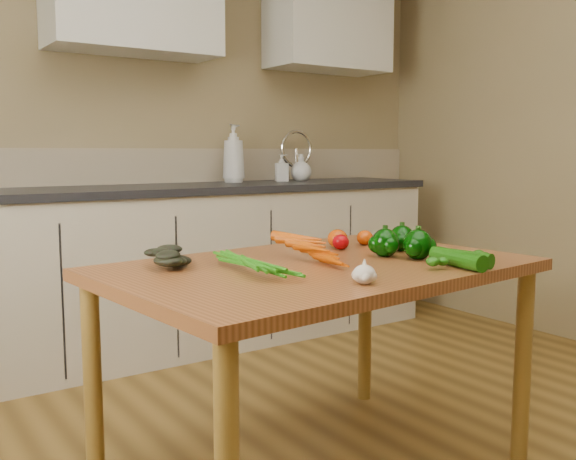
% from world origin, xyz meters
% --- Properties ---
extents(room, '(4.04, 5.04, 2.64)m').
position_xyz_m(room, '(0.00, 0.17, 1.25)').
color(room, olive).
rests_on(room, ground).
extents(counter_run, '(2.84, 0.64, 1.14)m').
position_xyz_m(counter_run, '(0.21, 2.19, 0.46)').
color(counter_run, beige).
rests_on(counter_run, ground).
extents(upper_cabinets, '(2.15, 0.35, 0.70)m').
position_xyz_m(upper_cabinets, '(0.51, 2.32, 1.95)').
color(upper_cabinets, silver).
rests_on(upper_cabinets, room).
extents(table, '(1.42, 0.99, 0.72)m').
position_xyz_m(table, '(-0.16, 0.61, 0.64)').
color(table, brown).
rests_on(table, ground).
extents(soap_bottle_a, '(0.18, 0.18, 0.34)m').
position_xyz_m(soap_bottle_a, '(0.48, 2.30, 1.07)').
color(soap_bottle_a, silver).
rests_on(soap_bottle_a, counter_run).
extents(soap_bottle_b, '(0.10, 0.10, 0.17)m').
position_xyz_m(soap_bottle_b, '(0.80, 2.27, 0.98)').
color(soap_bottle_b, silver).
rests_on(soap_bottle_b, counter_run).
extents(soap_bottle_c, '(0.15, 0.15, 0.17)m').
position_xyz_m(soap_bottle_c, '(0.94, 2.25, 0.98)').
color(soap_bottle_c, silver).
rests_on(soap_bottle_c, counter_run).
extents(carrot_bunch, '(0.27, 0.21, 0.07)m').
position_xyz_m(carrot_bunch, '(-0.26, 0.62, 0.76)').
color(carrot_bunch, '#C44A04').
rests_on(carrot_bunch, table).
extents(leafy_greens, '(0.19, 0.17, 0.10)m').
position_xyz_m(leafy_greens, '(-0.63, 0.80, 0.77)').
color(leafy_greens, black).
rests_on(leafy_greens, table).
extents(garlic_bulb, '(0.06, 0.06, 0.05)m').
position_xyz_m(garlic_bulb, '(-0.26, 0.28, 0.75)').
color(garlic_bulb, silver).
rests_on(garlic_bulb, table).
extents(pepper_a, '(0.10, 0.10, 0.10)m').
position_xyz_m(pepper_a, '(0.11, 0.59, 0.77)').
color(pepper_a, black).
rests_on(pepper_a, table).
extents(pepper_b, '(0.09, 0.09, 0.09)m').
position_xyz_m(pepper_b, '(0.24, 0.65, 0.77)').
color(pepper_b, black).
rests_on(pepper_b, table).
extents(pepper_c, '(0.10, 0.10, 0.10)m').
position_xyz_m(pepper_c, '(0.16, 0.49, 0.77)').
color(pepper_c, black).
rests_on(pepper_c, table).
extents(tomato_a, '(0.06, 0.06, 0.06)m').
position_xyz_m(tomato_a, '(0.08, 0.80, 0.75)').
color(tomato_a, '#960207').
rests_on(tomato_a, table).
extents(tomato_b, '(0.08, 0.08, 0.07)m').
position_xyz_m(tomato_b, '(0.10, 0.84, 0.76)').
color(tomato_b, '#BE3B04').
rests_on(tomato_b, table).
extents(tomato_c, '(0.06, 0.06, 0.06)m').
position_xyz_m(tomato_c, '(0.23, 0.84, 0.75)').
color(tomato_c, '#BE3B04').
rests_on(tomato_c, table).
extents(zucchini_a, '(0.08, 0.21, 0.05)m').
position_xyz_m(zucchini_a, '(0.19, 0.33, 0.75)').
color(zucchini_a, '#104707').
rests_on(zucchini_a, table).
extents(zucchini_b, '(0.08, 0.21, 0.05)m').
position_xyz_m(zucchini_b, '(0.16, 0.30, 0.75)').
color(zucchini_b, '#104707').
rests_on(zucchini_b, table).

